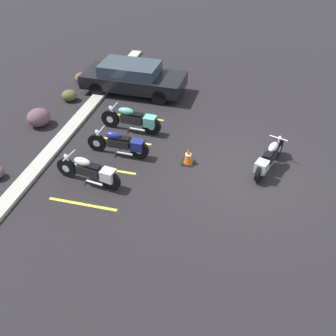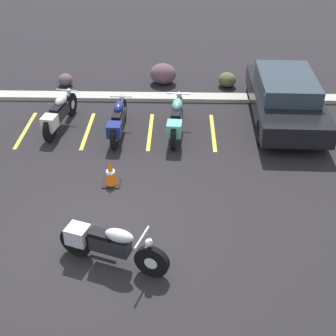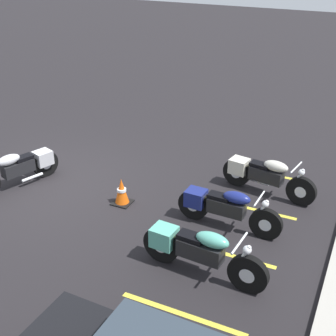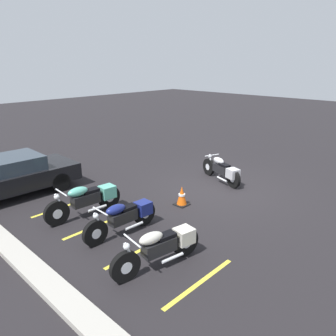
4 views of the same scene
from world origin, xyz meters
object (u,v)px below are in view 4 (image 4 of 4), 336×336
parked_bike_0 (162,246)px  parked_bike_2 (88,199)px  motorcycle_silver_featured (222,170)px  traffic_cone (182,196)px  parked_bike_1 (125,217)px  car_black (6,176)px

parked_bike_0 → parked_bike_2: bearing=-85.7°
parked_bike_0 → motorcycle_silver_featured: bearing=-149.1°
parked_bike_0 → traffic_cone: bearing=-136.9°
parked_bike_1 → traffic_cone: bearing=-175.4°
car_black → traffic_cone: size_ratio=7.24×
motorcycle_silver_featured → parked_bike_1: parked_bike_1 is taller
parked_bike_1 → car_black: bearing=-74.4°
motorcycle_silver_featured → car_black: car_black is taller
traffic_cone → motorcycle_silver_featured: bearing=-83.8°
parked_bike_0 → parked_bike_1: size_ratio=1.01×
parked_bike_2 → car_black: (3.06, 1.03, 0.20)m
parked_bike_0 → parked_bike_2: (3.22, -0.29, 0.02)m
motorcycle_silver_featured → parked_bike_1: (-0.37, 4.80, 0.00)m
parked_bike_2 → traffic_cone: (-1.46, -2.34, -0.20)m
motorcycle_silver_featured → parked_bike_2: bearing=95.3°
parked_bike_2 → traffic_cone: parked_bike_2 is taller
car_black → parked_bike_1: bearing=-75.3°
parked_bike_0 → parked_bike_2: size_ratio=0.95×
motorcycle_silver_featured → parked_bike_0: size_ratio=0.94×
motorcycle_silver_featured → car_black: 7.27m
car_black → parked_bike_0: bearing=-82.0°
parked_bike_1 → parked_bike_2: bearing=-85.3°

